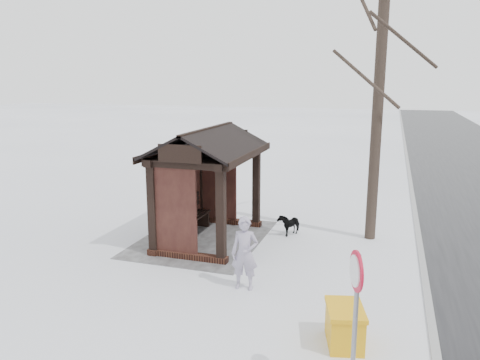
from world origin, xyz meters
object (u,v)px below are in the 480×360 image
dog (289,224)px  road_sign (355,293)px  tree_near (384,5)px  grit_bin (345,325)px  pedestrian (245,253)px  bus_shelter (203,162)px

dog → road_sign: (6.62, 2.28, 1.26)m
tree_near → road_sign: tree_near is taller
dog → grit_bin: grit_bin is taller
tree_near → pedestrian: 7.18m
pedestrian → grit_bin: bearing=-40.4°
grit_bin → tree_near: bearing=164.5°
bus_shelter → pedestrian: (2.63, 2.00, -1.38)m
bus_shelter → grit_bin: size_ratio=3.66×
tree_near → dog: (0.40, -2.21, -5.84)m
grit_bin → dog: bearing=-172.6°
pedestrian → grit_bin: pedestrian is taller
tree_near → grit_bin: bearing=-1.5°
pedestrian → road_sign: road_sign is taller
bus_shelter → road_sign: (5.52, 4.43, -0.59)m
grit_bin → road_sign: 1.86m
pedestrian → grit_bin: (1.52, 2.22, -0.44)m
bus_shelter → tree_near: tree_near is taller
tree_near → bus_shelter: bearing=-71.0°
grit_bin → road_sign: bearing=-5.1°
tree_near → grit_bin: 8.11m
road_sign → tree_near: bearing=160.3°
bus_shelter → dog: (-1.10, 2.15, -1.85)m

